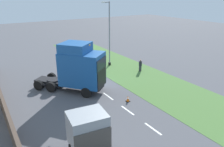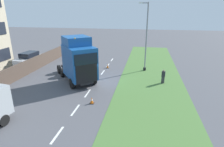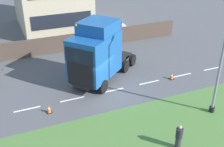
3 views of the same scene
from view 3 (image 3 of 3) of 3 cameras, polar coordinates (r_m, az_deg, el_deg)
ground_plane at (r=21.27m, az=-1.57°, el=-3.83°), size 120.00×120.00×0.00m
grass_verge at (r=16.87m, az=6.25°, el=-13.49°), size 7.00×44.00×0.01m
lane_markings at (r=21.50m, az=0.17°, el=-3.45°), size 0.16×21.00×0.00m
boundary_wall at (r=28.65m, az=-8.34°, el=6.26°), size 0.25×24.00×1.73m
lorry_cab at (r=21.59m, az=-3.14°, el=4.11°), size 6.49×7.13×5.12m
parked_car at (r=31.64m, az=-0.78°, el=8.78°), size 2.23×4.50×1.98m
lamp_post at (r=18.49m, az=21.25°, el=2.79°), size 1.30×0.36×8.45m
pedestrian at (r=16.29m, az=13.42°, el=-12.51°), size 0.39×0.39×1.55m
traffic_cone_lead at (r=19.35m, az=-12.70°, el=-7.05°), size 0.36×0.36×0.58m
traffic_cone_trailing at (r=23.49m, az=12.01°, el=-0.49°), size 0.36×0.36×0.58m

